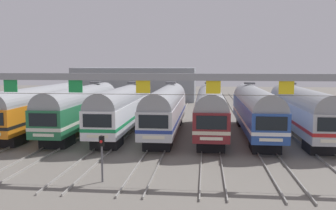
% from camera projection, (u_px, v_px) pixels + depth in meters
% --- Properties ---
extents(ground_plane, '(160.00, 160.00, 0.00)m').
position_uv_depth(ground_plane, '(166.00, 134.00, 36.83)').
color(ground_plane, slate).
extents(track_bed, '(27.84, 70.00, 0.15)m').
position_uv_depth(track_bed, '(179.00, 112.00, 53.63)').
color(track_bed, gray).
rests_on(track_bed, ground).
extents(commuter_train_orange, '(2.88, 18.06, 4.77)m').
position_uv_depth(commuter_train_orange, '(41.00, 106.00, 37.87)').
color(commuter_train_orange, orange).
rests_on(commuter_train_orange, ground).
extents(commuter_train_green, '(2.88, 18.06, 5.05)m').
position_uv_depth(commuter_train_green, '(82.00, 107.00, 37.43)').
color(commuter_train_green, '#236B42').
rests_on(commuter_train_green, ground).
extents(commuter_train_white, '(2.88, 18.06, 5.05)m').
position_uv_depth(commuter_train_white, '(123.00, 107.00, 36.98)').
color(commuter_train_white, white).
rests_on(commuter_train_white, ground).
extents(commuter_train_silver, '(2.88, 18.06, 5.05)m').
position_uv_depth(commuter_train_silver, '(166.00, 108.00, 36.53)').
color(commuter_train_silver, silver).
rests_on(commuter_train_silver, ground).
extents(commuter_train_maroon, '(2.88, 18.06, 5.05)m').
position_uv_depth(commuter_train_maroon, '(210.00, 108.00, 36.08)').
color(commuter_train_maroon, maroon).
rests_on(commuter_train_maroon, ground).
extents(commuter_train_blue, '(2.88, 18.06, 5.05)m').
position_uv_depth(commuter_train_blue, '(255.00, 109.00, 35.64)').
color(commuter_train_blue, '#284C9E').
rests_on(commuter_train_blue, ground).
extents(commuter_train_stainless, '(2.88, 18.06, 5.05)m').
position_uv_depth(commuter_train_stainless, '(301.00, 109.00, 35.19)').
color(commuter_train_stainless, '#B2B5BA').
rests_on(commuter_train_stainless, ground).
extents(catenary_gantry, '(31.58, 0.44, 6.97)m').
position_uv_depth(catenary_gantry, '(143.00, 89.00, 22.88)').
color(catenary_gantry, gray).
rests_on(catenary_gantry, ground).
extents(yard_signal_mast, '(0.28, 0.35, 2.84)m').
position_uv_depth(yard_signal_mast, '(102.00, 149.00, 21.64)').
color(yard_signal_mast, '#59595E').
rests_on(yard_signal_mast, ground).
extents(maintenance_building, '(23.44, 10.00, 6.33)m').
position_uv_depth(maintenance_building, '(136.00, 84.00, 72.04)').
color(maintenance_building, gray).
rests_on(maintenance_building, ground).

